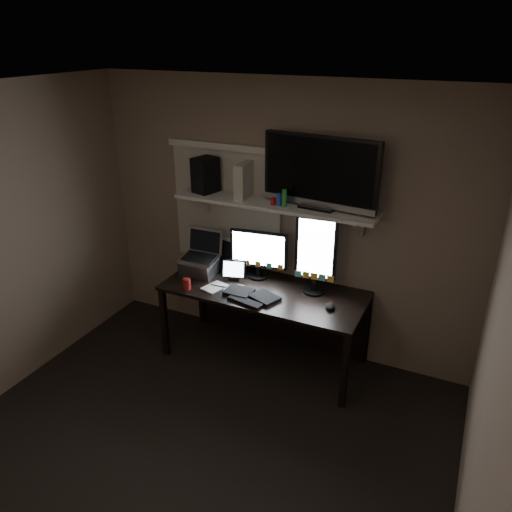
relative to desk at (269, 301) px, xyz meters
The scene contains 21 objects.
floor 1.64m from the desk, 90.00° to the right, with size 3.60×3.60×0.00m, color black.
ceiling 2.49m from the desk, 90.00° to the right, with size 3.60×3.60×0.00m, color silver.
back_wall 0.74m from the desk, 90.00° to the left, with size 3.60×3.60×0.00m, color #716051.
right_wall 2.47m from the desk, 40.70° to the right, with size 3.60×3.60×0.00m, color #716051.
window_blinds 0.96m from the desk, 156.69° to the left, with size 1.10×0.02×1.10m, color #B1AB9F.
desk is the anchor object (origin of this frame).
wall_shelf 0.91m from the desk, 90.00° to the left, with size 1.80×0.35×0.03m, color beige.
monitor_landscape 0.44m from the desk, 151.67° to the left, with size 0.53×0.06×0.47m, color black.
monitor_portrait 0.68m from the desk, ahead, with size 0.36×0.07×0.72m, color black.
keyboard 0.34m from the desk, 98.69° to the right, with size 0.49×0.19×0.03m, color black.
mouse 0.69m from the desk, 17.04° to the right, with size 0.07×0.12×0.04m, color black.
notepad 0.53m from the desk, 145.55° to the right, with size 0.15×0.21×0.01m, color beige.
tablet 0.43m from the desk, 169.57° to the right, with size 0.23×0.09×0.20m, color black.
file_sorter 0.65m from the desk, 163.84° to the left, with size 0.24×0.11×0.30m, color black.
laptop 0.78m from the desk, behind, with size 0.36×0.29×0.40m, color #A2A2A6.
cup 0.77m from the desk, 147.01° to the right, with size 0.07×0.07×0.10m, color maroon.
sticky_notes 0.45m from the desk, 144.64° to the right, with size 0.30×0.22×0.00m, color yellow, non-canonical shape.
tv 1.29m from the desk, 14.70° to the left, with size 0.99×0.18×0.60m, color black.
game_console 1.12m from the desk, 160.82° to the left, with size 0.08×0.26×0.31m, color #BAB6A8.
speaker 1.29m from the desk, behind, with size 0.17×0.21×0.32m, color black.
bottles 1.01m from the desk, ahead, with size 0.24×0.06×0.15m, color #A50F0C, non-canonical shape.
Camera 1 is at (1.59, -2.14, 2.82)m, focal length 35.00 mm.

